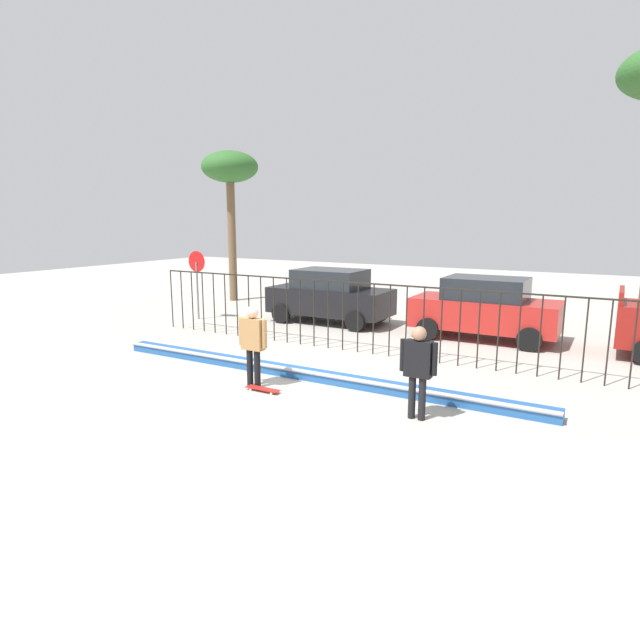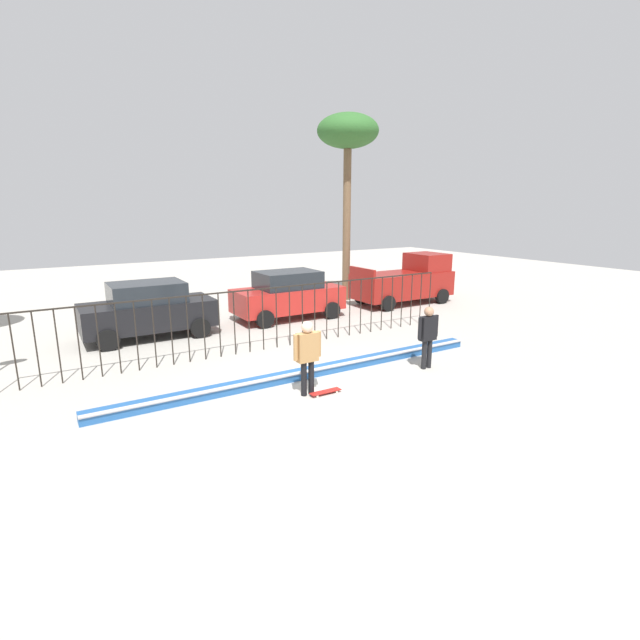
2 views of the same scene
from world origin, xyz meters
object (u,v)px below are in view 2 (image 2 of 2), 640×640
at_px(parked_car_red, 288,295).
at_px(skateboarder, 307,351).
at_px(camera_operator, 428,332).
at_px(parked_car_black, 148,310).
at_px(skateboard, 325,392).
at_px(palm_tree_tall, 348,138).
at_px(pickup_truck, 406,281).

bearing_deg(parked_car_red, skateboarder, -113.36).
xyz_separation_m(camera_operator, parked_car_black, (-5.82, 7.31, -0.07)).
distance_m(skateboarder, skateboard, 1.11).
bearing_deg(parked_car_black, camera_operator, -47.12).
xyz_separation_m(skateboard, parked_car_red, (2.93, 7.48, 0.91)).
height_order(skateboarder, camera_operator, skateboarder).
height_order(skateboarder, skateboard, skateboarder).
distance_m(skateboarder, palm_tree_tall, 13.55).
distance_m(skateboard, palm_tree_tall, 13.98).
height_order(parked_car_red, pickup_truck, pickup_truck).
distance_m(skateboard, parked_car_red, 8.09).
height_order(parked_car_black, pickup_truck, pickup_truck).
bearing_deg(camera_operator, palm_tree_tall, -104.01).
height_order(parked_car_red, palm_tree_tall, palm_tree_tall).
distance_m(skateboard, camera_operator, 3.53).
relative_size(parked_car_black, parked_car_red, 1.00).
bearing_deg(skateboard, parked_car_black, 109.74).
distance_m(camera_operator, parked_car_red, 7.36).
bearing_deg(pickup_truck, skateboarder, -144.59).
xyz_separation_m(camera_operator, parked_car_red, (-0.46, 7.35, -0.07)).
distance_m(camera_operator, parked_car_black, 9.34).
distance_m(skateboarder, pickup_truck, 11.85).
distance_m(parked_car_red, pickup_truck, 6.09).
bearing_deg(skateboarder, palm_tree_tall, 67.32).
height_order(parked_car_black, palm_tree_tall, palm_tree_tall).
relative_size(parked_car_black, palm_tree_tall, 0.51).
bearing_deg(parked_car_red, parked_car_black, -178.55).
xyz_separation_m(skateboard, parked_car_black, (-2.43, 7.45, 0.91)).
relative_size(pickup_truck, palm_tree_tall, 0.56).
xyz_separation_m(parked_car_black, pickup_truck, (11.45, -0.04, 0.06)).
bearing_deg(camera_operator, skateboard, 9.97).
height_order(skateboard, parked_car_red, parked_car_red).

